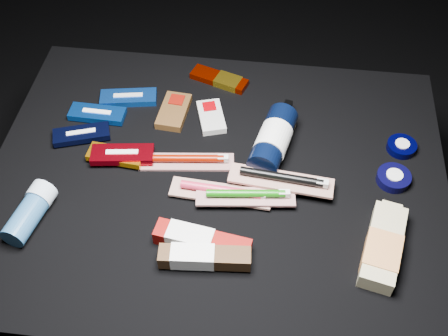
# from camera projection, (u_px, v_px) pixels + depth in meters

# --- Properties ---
(ground) EXTENTS (3.00, 3.00, 0.00)m
(ground) POSITION_uv_depth(u_px,v_px,m) (218.00, 270.00, 1.51)
(ground) COLOR black
(ground) RESTS_ON ground
(cloth_table) EXTENTS (0.98, 0.78, 0.40)m
(cloth_table) POSITION_uv_depth(u_px,v_px,m) (217.00, 229.00, 1.35)
(cloth_table) COLOR black
(cloth_table) RESTS_ON ground
(luna_bar_0) EXTENTS (0.14, 0.07, 0.02)m
(luna_bar_0) POSITION_uv_depth(u_px,v_px,m) (128.00, 98.00, 1.35)
(luna_bar_0) COLOR #1247AD
(luna_bar_0) RESTS_ON cloth_table
(luna_bar_1) EXTENTS (0.13, 0.05, 0.02)m
(luna_bar_1) POSITION_uv_depth(u_px,v_px,m) (97.00, 114.00, 1.31)
(luna_bar_1) COLOR #0B40A2
(luna_bar_1) RESTS_ON cloth_table
(luna_bar_2) EXTENTS (0.13, 0.08, 0.02)m
(luna_bar_2) POSITION_uv_depth(u_px,v_px,m) (82.00, 134.00, 1.26)
(luna_bar_2) COLOR black
(luna_bar_2) RESTS_ON cloth_table
(luna_bar_3) EXTENTS (0.13, 0.06, 0.02)m
(luna_bar_3) POSITION_uv_depth(u_px,v_px,m) (116.00, 155.00, 1.22)
(luna_bar_3) COLOR #C17609
(luna_bar_3) RESTS_ON cloth_table
(luna_bar_4) EXTENTS (0.14, 0.07, 0.02)m
(luna_bar_4) POSITION_uv_depth(u_px,v_px,m) (122.00, 154.00, 1.22)
(luna_bar_4) COLOR maroon
(luna_bar_4) RESTS_ON cloth_table
(clif_bar_0) EXTENTS (0.07, 0.12, 0.02)m
(clif_bar_0) POSITION_uv_depth(u_px,v_px,m) (174.00, 110.00, 1.32)
(clif_bar_0) COLOR #4A2F15
(clif_bar_0) RESTS_ON cloth_table
(clif_bar_1) EXTENTS (0.08, 0.11, 0.02)m
(clif_bar_1) POSITION_uv_depth(u_px,v_px,m) (211.00, 116.00, 1.31)
(clif_bar_1) COLOR beige
(clif_bar_1) RESTS_ON cloth_table
(clif_bar_2) EXTENTS (0.08, 0.11, 0.02)m
(clif_bar_2) POSITION_uv_depth(u_px,v_px,m) (279.00, 134.00, 1.27)
(clif_bar_2) COLOR tan
(clif_bar_2) RESTS_ON cloth_table
(power_bar) EXTENTS (0.15, 0.09, 0.02)m
(power_bar) POSITION_uv_depth(u_px,v_px,m) (222.00, 80.00, 1.39)
(power_bar) COLOR #730E00
(power_bar) RESTS_ON cloth_table
(lotion_bottle) EXTENTS (0.10, 0.22, 0.07)m
(lotion_bottle) POSITION_uv_depth(u_px,v_px,m) (273.00, 140.00, 1.22)
(lotion_bottle) COLOR black
(lotion_bottle) RESTS_ON cloth_table
(cream_tin_upper) EXTENTS (0.06, 0.06, 0.02)m
(cream_tin_upper) POSITION_uv_depth(u_px,v_px,m) (402.00, 147.00, 1.24)
(cream_tin_upper) COLOR black
(cream_tin_upper) RESTS_ON cloth_table
(cream_tin_lower) EXTENTS (0.07, 0.07, 0.02)m
(cream_tin_lower) POSITION_uv_depth(u_px,v_px,m) (394.00, 178.00, 1.18)
(cream_tin_lower) COLOR black
(cream_tin_lower) RESTS_ON cloth_table
(bodywash_bottle) EXTENTS (0.10, 0.20, 0.04)m
(bodywash_bottle) POSITION_uv_depth(u_px,v_px,m) (383.00, 248.00, 1.06)
(bodywash_bottle) COLOR tan
(bodywash_bottle) RESTS_ON cloth_table
(deodorant_stick) EXTENTS (0.08, 0.14, 0.05)m
(deodorant_stick) POSITION_uv_depth(u_px,v_px,m) (30.00, 212.00, 1.11)
(deodorant_stick) COLOR #275682
(deodorant_stick) RESTS_ON cloth_table
(toothbrush_pack_0) EXTENTS (0.21, 0.07, 0.02)m
(toothbrush_pack_0) POSITION_uv_depth(u_px,v_px,m) (188.00, 160.00, 1.22)
(toothbrush_pack_0) COLOR #B3ABA8
(toothbrush_pack_0) RESTS_ON cloth_table
(toothbrush_pack_1) EXTENTS (0.21, 0.06, 0.02)m
(toothbrush_pack_1) POSITION_uv_depth(u_px,v_px,m) (222.00, 192.00, 1.15)
(toothbrush_pack_1) COLOR silver
(toothbrush_pack_1) RESTS_ON cloth_table
(toothbrush_pack_2) EXTENTS (0.21, 0.07, 0.02)m
(toothbrush_pack_2) POSITION_uv_depth(u_px,v_px,m) (247.00, 195.00, 1.14)
(toothbrush_pack_2) COLOR beige
(toothbrush_pack_2) RESTS_ON cloth_table
(toothbrush_pack_3) EXTENTS (0.22, 0.07, 0.02)m
(toothbrush_pack_3) POSITION_uv_depth(u_px,v_px,m) (283.00, 179.00, 1.16)
(toothbrush_pack_3) COLOR beige
(toothbrush_pack_3) RESTS_ON cloth_table
(toothpaste_carton_red) EXTENTS (0.19, 0.07, 0.04)m
(toothpaste_carton_red) POSITION_uv_depth(u_px,v_px,m) (198.00, 240.00, 1.08)
(toothpaste_carton_red) COLOR #760805
(toothpaste_carton_red) RESTS_ON cloth_table
(toothpaste_carton_green) EXTENTS (0.17, 0.05, 0.03)m
(toothpaste_carton_green) POSITION_uv_depth(u_px,v_px,m) (200.00, 257.00, 1.05)
(toothpaste_carton_green) COLOR #3E2613
(toothpaste_carton_green) RESTS_ON cloth_table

